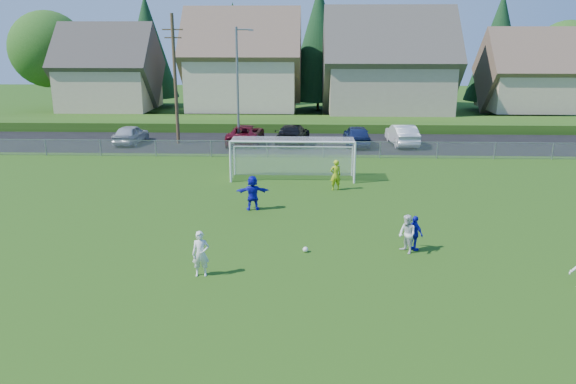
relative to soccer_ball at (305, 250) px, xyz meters
name	(u,v)px	position (x,y,z in m)	size (l,w,h in m)	color
ground	(279,297)	(-0.85, -4.05, -0.11)	(160.00, 160.00, 0.00)	#193D0C
asphalt_lot	(297,143)	(-0.85, 23.45, -0.10)	(60.00, 60.00, 0.00)	black
grass_embankment	(298,124)	(-0.85, 30.95, 0.29)	(70.00, 6.00, 0.80)	#1E420F
soccer_ball	(305,250)	(0.00, 0.00, 0.00)	(0.22, 0.22, 0.22)	white
player_white_a	(201,254)	(-3.77, -2.41, 0.74)	(0.62, 0.41, 1.69)	white
player_white_b	(407,234)	(4.06, 0.08, 0.68)	(0.77, 0.60, 1.58)	white
player_blue_a	(415,233)	(4.41, 0.37, 0.62)	(0.85, 0.36, 1.46)	#1415BF
player_blue_b	(253,193)	(-2.67, 5.58, 0.77)	(1.63, 0.52, 1.75)	#1415BF
goalkeeper	(336,175)	(1.62, 9.45, 0.75)	(0.63, 0.41, 1.73)	#A9C317
car_a	(131,134)	(-14.15, 22.82, 0.63)	(1.76, 4.37, 1.49)	#B2B6BB
car_c	(246,134)	(-4.93, 22.93, 0.66)	(2.56, 5.54, 1.54)	#520916
car_d	(293,134)	(-1.17, 23.05, 0.68)	(2.20, 5.42, 1.57)	black
car_e	(357,135)	(3.89, 22.56, 0.70)	(1.90, 4.73, 1.61)	#162350
car_f	(402,135)	(7.48, 22.96, 0.70)	(1.72, 4.92, 1.62)	silver
soccer_goal	(293,152)	(-0.85, 12.00, 1.52)	(7.42, 1.90, 2.50)	white
chainlink_fence	(295,149)	(-0.85, 17.95, 0.52)	(52.06, 0.06, 1.20)	gray
streetlight	(238,84)	(-5.29, 21.95, 4.73)	(1.38, 0.18, 9.00)	slate
utility_pole	(175,78)	(-10.35, 22.95, 5.04)	(1.60, 0.26, 10.00)	#473321
houses_row	(319,45)	(1.13, 38.41, 7.22)	(53.90, 11.45, 13.27)	tan
tree_row	(310,48)	(0.20, 44.68, 6.80)	(65.98, 12.36, 13.80)	#382616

